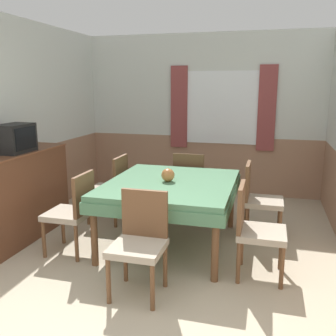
{
  "coord_description": "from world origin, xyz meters",
  "views": [
    {
      "loc": [
        1.09,
        -1.71,
        1.78
      ],
      "look_at": [
        0.03,
        2.17,
        0.89
      ],
      "focal_mm": 40.0,
      "sensor_mm": 36.0,
      "label": 1
    }
  ],
  "objects_px": {
    "chair_left_far": "(112,186)",
    "vase": "(168,175)",
    "chair_head_window": "(190,181)",
    "dining_table": "(171,190)",
    "chair_right_far": "(258,197)",
    "chair_right_near": "(255,227)",
    "tv": "(15,138)",
    "chair_left_near": "(73,210)",
    "sideboard": "(20,194)",
    "chair_head_near": "(140,239)"
  },
  "relations": [
    {
      "from": "chair_left_far",
      "to": "vase",
      "type": "distance_m",
      "value": 1.09
    },
    {
      "from": "chair_head_window",
      "to": "dining_table",
      "type": "bearing_deg",
      "value": -90.0
    },
    {
      "from": "chair_right_far",
      "to": "chair_right_near",
      "type": "distance_m",
      "value": 1.0
    },
    {
      "from": "chair_left_far",
      "to": "tv",
      "type": "height_order",
      "value": "tv"
    },
    {
      "from": "dining_table",
      "to": "chair_left_near",
      "type": "height_order",
      "value": "chair_left_near"
    },
    {
      "from": "dining_table",
      "to": "sideboard",
      "type": "xyz_separation_m",
      "value": [
        -1.76,
        -0.27,
        -0.11
      ]
    },
    {
      "from": "chair_left_near",
      "to": "sideboard",
      "type": "bearing_deg",
      "value": 74.21
    },
    {
      "from": "chair_right_near",
      "to": "sideboard",
      "type": "bearing_deg",
      "value": -94.92
    },
    {
      "from": "vase",
      "to": "chair_right_far",
      "type": "bearing_deg",
      "value": 27.92
    },
    {
      "from": "chair_left_far",
      "to": "sideboard",
      "type": "xyz_separation_m",
      "value": [
        -0.82,
        -0.77,
        0.04
      ]
    },
    {
      "from": "chair_head_near",
      "to": "tv",
      "type": "bearing_deg",
      "value": -22.81
    },
    {
      "from": "chair_left_far",
      "to": "chair_head_window",
      "type": "xyz_separation_m",
      "value": [
        0.94,
        0.54,
        0.0
      ]
    },
    {
      "from": "chair_left_near",
      "to": "chair_right_far",
      "type": "bearing_deg",
      "value": -61.99
    },
    {
      "from": "dining_table",
      "to": "chair_right_near",
      "type": "relative_size",
      "value": 1.81
    },
    {
      "from": "dining_table",
      "to": "chair_head_near",
      "type": "height_order",
      "value": "chair_head_near"
    },
    {
      "from": "vase",
      "to": "chair_head_window",
      "type": "bearing_deg",
      "value": 88.3
    },
    {
      "from": "chair_head_near",
      "to": "chair_right_far",
      "type": "height_order",
      "value": "same"
    },
    {
      "from": "tv",
      "to": "chair_head_window",
      "type": "bearing_deg",
      "value": 38.29
    },
    {
      "from": "sideboard",
      "to": "tv",
      "type": "bearing_deg",
      "value": -53.66
    },
    {
      "from": "chair_right_far",
      "to": "tv",
      "type": "relative_size",
      "value": 2.02
    },
    {
      "from": "chair_left_far",
      "to": "sideboard",
      "type": "relative_size",
      "value": 0.63
    },
    {
      "from": "chair_head_window",
      "to": "chair_left_far",
      "type": "bearing_deg",
      "value": -149.93
    },
    {
      "from": "chair_left_far",
      "to": "chair_head_near",
      "type": "height_order",
      "value": "same"
    },
    {
      "from": "dining_table",
      "to": "chair_left_far",
      "type": "distance_m",
      "value": 1.08
    },
    {
      "from": "chair_left_far",
      "to": "chair_right_far",
      "type": "height_order",
      "value": "same"
    },
    {
      "from": "chair_head_window",
      "to": "tv",
      "type": "relative_size",
      "value": 2.02
    },
    {
      "from": "chair_head_window",
      "to": "vase",
      "type": "bearing_deg",
      "value": -91.7
    },
    {
      "from": "chair_left_near",
      "to": "tv",
      "type": "distance_m",
      "value": 1.08
    },
    {
      "from": "chair_head_window",
      "to": "chair_left_near",
      "type": "relative_size",
      "value": 1.0
    },
    {
      "from": "chair_right_far",
      "to": "chair_right_near",
      "type": "bearing_deg",
      "value": 0.0
    },
    {
      "from": "chair_right_near",
      "to": "tv",
      "type": "xyz_separation_m",
      "value": [
        -2.67,
        0.18,
        0.71
      ]
    },
    {
      "from": "chair_head_window",
      "to": "chair_right_near",
      "type": "height_order",
      "value": "same"
    },
    {
      "from": "chair_head_near",
      "to": "chair_right_far",
      "type": "xyz_separation_m",
      "value": [
        0.94,
        1.54,
        0.0
      ]
    },
    {
      "from": "chair_right_far",
      "to": "chair_right_near",
      "type": "xyz_separation_m",
      "value": [
        0.0,
        -1.0,
        0.0
      ]
    },
    {
      "from": "chair_right_far",
      "to": "tv",
      "type": "height_order",
      "value": "tv"
    },
    {
      "from": "chair_left_far",
      "to": "tv",
      "type": "relative_size",
      "value": 2.02
    },
    {
      "from": "dining_table",
      "to": "chair_head_window",
      "type": "height_order",
      "value": "chair_head_window"
    },
    {
      "from": "chair_left_near",
      "to": "vase",
      "type": "xyz_separation_m",
      "value": [
        0.91,
        0.49,
        0.33
      ]
    },
    {
      "from": "dining_table",
      "to": "chair_head_near",
      "type": "bearing_deg",
      "value": -90.0
    },
    {
      "from": "sideboard",
      "to": "chair_head_near",
      "type": "bearing_deg",
      "value": -23.78
    },
    {
      "from": "chair_head_window",
      "to": "sideboard",
      "type": "distance_m",
      "value": 2.2
    },
    {
      "from": "chair_left_far",
      "to": "chair_left_near",
      "type": "height_order",
      "value": "same"
    },
    {
      "from": "chair_right_near",
      "to": "sideboard",
      "type": "distance_m",
      "value": 2.71
    },
    {
      "from": "chair_head_near",
      "to": "chair_right_far",
      "type": "distance_m",
      "value": 1.81
    },
    {
      "from": "chair_left_far",
      "to": "vase",
      "type": "height_order",
      "value": "chair_left_far"
    },
    {
      "from": "chair_left_far",
      "to": "chair_right_far",
      "type": "xyz_separation_m",
      "value": [
        1.88,
        0.0,
        0.0
      ]
    },
    {
      "from": "chair_left_near",
      "to": "chair_right_near",
      "type": "height_order",
      "value": "same"
    },
    {
      "from": "dining_table",
      "to": "chair_right_far",
      "type": "relative_size",
      "value": 1.81
    },
    {
      "from": "chair_left_far",
      "to": "vase",
      "type": "bearing_deg",
      "value": -119.54
    },
    {
      "from": "dining_table",
      "to": "chair_right_near",
      "type": "xyz_separation_m",
      "value": [
        0.94,
        -0.5,
        -0.15
      ]
    }
  ]
}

